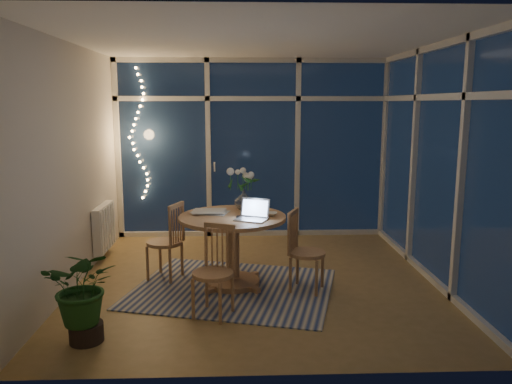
% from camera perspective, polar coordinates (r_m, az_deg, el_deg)
% --- Properties ---
extents(floor, '(4.00, 4.00, 0.00)m').
position_cam_1_polar(floor, '(5.70, 0.31, -10.02)').
color(floor, olive).
rests_on(floor, ground).
extents(ceiling, '(4.00, 4.00, 0.00)m').
position_cam_1_polar(ceiling, '(5.39, 0.34, 16.91)').
color(ceiling, white).
rests_on(ceiling, wall_back).
extents(wall_back, '(4.00, 0.04, 2.60)m').
position_cam_1_polar(wall_back, '(7.38, -0.35, 4.97)').
color(wall_back, beige).
rests_on(wall_back, floor).
extents(wall_front, '(4.00, 0.04, 2.60)m').
position_cam_1_polar(wall_front, '(3.42, 1.78, -1.07)').
color(wall_front, beige).
rests_on(wall_front, floor).
extents(wall_left, '(0.04, 4.00, 2.60)m').
position_cam_1_polar(wall_left, '(5.67, -20.33, 2.77)').
color(wall_left, beige).
rests_on(wall_left, floor).
extents(wall_right, '(0.04, 4.00, 2.60)m').
position_cam_1_polar(wall_right, '(5.83, 20.39, 2.96)').
color(wall_right, beige).
rests_on(wall_right, floor).
extents(window_wall_back, '(4.00, 0.10, 2.60)m').
position_cam_1_polar(window_wall_back, '(7.34, -0.34, 4.94)').
color(window_wall_back, silver).
rests_on(window_wall_back, floor).
extents(window_wall_right, '(0.10, 4.00, 2.60)m').
position_cam_1_polar(window_wall_right, '(5.82, 20.02, 2.96)').
color(window_wall_right, silver).
rests_on(window_wall_right, floor).
extents(radiator, '(0.10, 0.70, 0.58)m').
position_cam_1_polar(radiator, '(6.66, -16.99, -3.90)').
color(radiator, white).
rests_on(radiator, wall_left).
extents(fairy_lights, '(0.24, 0.10, 1.85)m').
position_cam_1_polar(fairy_lights, '(7.38, -13.32, 6.45)').
color(fairy_lights, '#FFB966').
rests_on(fairy_lights, window_wall_back).
extents(garden_patio, '(12.00, 6.00, 0.10)m').
position_cam_1_polar(garden_patio, '(10.57, 1.85, -0.92)').
color(garden_patio, black).
rests_on(garden_patio, ground).
extents(garden_fence, '(11.00, 0.08, 1.80)m').
position_cam_1_polar(garden_fence, '(10.90, -0.94, 4.52)').
color(garden_fence, '#362513').
rests_on(garden_fence, ground).
extents(neighbour_roof, '(7.00, 3.00, 2.20)m').
position_cam_1_polar(neighbour_roof, '(13.86, 0.03, 11.10)').
color(neighbour_roof, '#373942').
rests_on(neighbour_roof, ground).
extents(garden_shrubs, '(0.90, 0.90, 0.90)m').
position_cam_1_polar(garden_shrubs, '(8.89, -5.79, 0.27)').
color(garden_shrubs, black).
rests_on(garden_shrubs, ground).
extents(rug, '(2.41, 2.12, 0.01)m').
position_cam_1_polar(rug, '(5.45, -2.66, -10.92)').
color(rug, beige).
rests_on(rug, floor).
extents(dining_table, '(1.40, 1.40, 0.78)m').
position_cam_1_polar(dining_table, '(5.42, -2.68, -6.75)').
color(dining_table, '#915B41').
rests_on(dining_table, floor).
extents(chair_left, '(0.54, 0.54, 0.89)m').
position_cam_1_polar(chair_left, '(5.70, -10.43, -5.48)').
color(chair_left, '#915B41').
rests_on(chair_left, floor).
extents(chair_right, '(0.53, 0.53, 0.88)m').
position_cam_1_polar(chair_right, '(5.28, 5.85, -6.73)').
color(chair_right, '#915B41').
rests_on(chair_right, floor).
extents(chair_front, '(0.53, 0.53, 0.87)m').
position_cam_1_polar(chair_front, '(4.67, -4.96, -9.04)').
color(chair_front, '#915B41').
rests_on(chair_front, floor).
extents(laptop, '(0.40, 0.37, 0.23)m').
position_cam_1_polar(laptop, '(5.09, -0.56, -1.99)').
color(laptop, silver).
rests_on(laptop, dining_table).
extents(flower_vase, '(0.25, 0.25, 0.21)m').
position_cam_1_polar(flower_vase, '(5.61, -1.41, -0.96)').
color(flower_vase, silver).
rests_on(flower_vase, dining_table).
extents(bowl, '(0.19, 0.19, 0.04)m').
position_cam_1_polar(bowl, '(5.32, 1.67, -2.51)').
color(bowl, white).
rests_on(bowl, dining_table).
extents(newspapers, '(0.40, 0.33, 0.02)m').
position_cam_1_polar(newspapers, '(5.49, -5.25, -2.23)').
color(newspapers, '#B9B6B0').
rests_on(newspapers, dining_table).
extents(phone, '(0.12, 0.07, 0.01)m').
position_cam_1_polar(phone, '(5.25, -1.60, -2.83)').
color(phone, black).
rests_on(phone, dining_table).
extents(potted_plant, '(0.55, 0.48, 0.76)m').
position_cam_1_polar(potted_plant, '(4.43, -19.04, -11.42)').
color(potted_plant, '#1B4D1C').
rests_on(potted_plant, floor).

